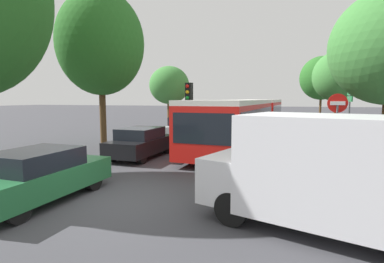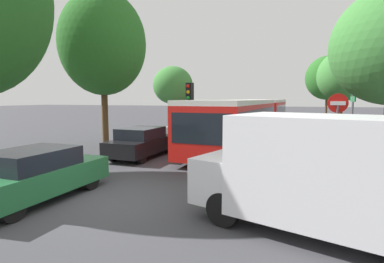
% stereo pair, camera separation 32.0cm
% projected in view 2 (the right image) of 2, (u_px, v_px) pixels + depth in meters
% --- Properties ---
extents(ground_plane, '(200.00, 200.00, 0.00)m').
position_uv_depth(ground_plane, '(113.00, 200.00, 7.79)').
color(ground_plane, '#3D3D42').
extents(articulated_bus, '(3.72, 17.46, 2.57)m').
position_uv_depth(articulated_bus, '(250.00, 117.00, 18.43)').
color(articulated_bus, red).
rests_on(articulated_bus, ground).
extents(city_bus_rear, '(2.89, 11.78, 2.52)m').
position_uv_depth(city_bus_rear, '(255.00, 106.00, 51.96)').
color(city_bus_rear, teal).
rests_on(city_bus_rear, ground).
extents(queued_car_green, '(1.80, 3.95, 1.35)m').
position_uv_depth(queued_car_green, '(35.00, 174.00, 7.73)').
color(queued_car_green, '#236638').
rests_on(queued_car_green, ground).
extents(queued_car_black, '(1.79, 3.94, 1.35)m').
position_uv_depth(queued_car_black, '(142.00, 142.00, 13.50)').
color(queued_car_black, black).
rests_on(queued_car_black, ground).
extents(queued_car_silver, '(1.96, 4.30, 1.47)m').
position_uv_depth(queued_car_silver, '(189.00, 128.00, 19.49)').
color(queued_car_silver, '#B7BABF').
rests_on(queued_car_silver, ground).
extents(queued_car_red, '(1.90, 4.18, 1.43)m').
position_uv_depth(queued_car_red, '(213.00, 121.00, 25.52)').
color(queued_car_red, '#B21E19').
rests_on(queued_car_red, ground).
extents(queued_car_white, '(2.04, 4.49, 1.53)m').
position_uv_depth(queued_car_white, '(226.00, 117.00, 30.84)').
color(queued_car_white, white).
rests_on(queued_car_white, ground).
extents(queued_car_navy, '(1.88, 4.13, 1.41)m').
position_uv_depth(queued_car_navy, '(237.00, 114.00, 36.61)').
color(queued_car_navy, navy).
rests_on(queued_car_navy, ground).
extents(white_van, '(5.35, 3.34, 2.31)m').
position_uv_depth(white_van, '(331.00, 172.00, 5.69)').
color(white_van, silver).
rests_on(white_van, ground).
extents(traffic_light, '(0.37, 0.39, 3.40)m').
position_uv_depth(traffic_light, '(190.00, 102.00, 14.49)').
color(traffic_light, '#56595E').
rests_on(traffic_light, ground).
extents(no_entry_sign, '(0.70, 0.08, 2.82)m').
position_uv_depth(no_entry_sign, '(337.00, 120.00, 10.87)').
color(no_entry_sign, '#56595E').
rests_on(no_entry_sign, ground).
extents(direction_sign_post, '(0.10, 1.40, 3.60)m').
position_uv_depth(direction_sign_post, '(353.00, 100.00, 15.57)').
color(direction_sign_post, '#56595E').
rests_on(direction_sign_post, ground).
extents(tree_left_mid, '(4.56, 4.56, 8.30)m').
position_uv_depth(tree_left_mid, '(103.00, 46.00, 15.90)').
color(tree_left_mid, '#51381E').
rests_on(tree_left_mid, ground).
extents(tree_left_far, '(3.33, 3.33, 5.34)m').
position_uv_depth(tree_left_far, '(173.00, 85.00, 25.05)').
color(tree_left_far, '#51381E').
rests_on(tree_left_far, ground).
extents(tree_right_mid, '(3.71, 3.71, 6.28)m').
position_uv_depth(tree_right_mid, '(342.00, 78.00, 22.84)').
color(tree_right_mid, '#51381E').
rests_on(tree_right_mid, ground).
extents(tree_right_far, '(4.78, 4.78, 7.41)m').
position_uv_depth(tree_right_far, '(328.00, 78.00, 33.46)').
color(tree_right_far, '#51381E').
rests_on(tree_right_far, ground).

